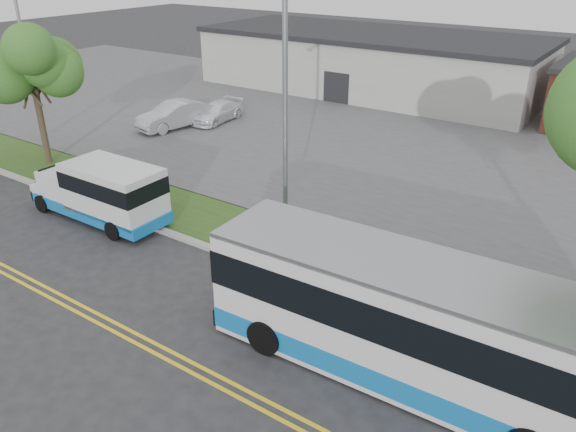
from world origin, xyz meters
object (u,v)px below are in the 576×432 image
Objects in this scene: shuttle_bus at (104,190)px; parked_car_b at (217,112)px; tree_west at (30,62)px; streetlight_far at (26,60)px; pedestrian at (104,179)px; parked_car_a at (174,115)px; transit_bus at (431,329)px; streetlight_near at (284,110)px.

shuttle_bus is 14.25m from parked_car_b.
streetlight_far is (-4.00, 2.22, -0.65)m from tree_west.
shuttle_bus reaches higher than parked_car_b.
parked_car_a is (-5.05, 9.31, -0.11)m from pedestrian.
transit_bus is 16.19m from pedestrian.
shuttle_bus is 3.66× the size of pedestrian.
streetlight_far is at bearing 157.21° from shuttle_bus.
transit_bus is at bearing -27.99° from streetlight_near.
streetlight_near reaches higher than transit_bus.
streetlight_far is 0.68× the size of transit_bus.
streetlight_near reaches higher than pedestrian.
pedestrian is 0.38× the size of parked_car_a.
streetlight_near reaches higher than shuttle_bus.
streetlight_near is 1.46× the size of shuttle_bus.
transit_bus is at bearing -10.77° from tree_west.
parked_car_b is (-3.85, 11.83, -0.29)m from pedestrian.
parked_car_a is at bearing 49.19° from streetlight_far.
tree_west is 7.44m from pedestrian.
streetlight_far reaches higher than transit_bus.
transit_bus is at bearing -41.38° from parked_car_b.
parked_car_b is at bearing -95.18° from pedestrian.
parked_car_a is at bearing -120.12° from parked_car_b.
parked_car_b is at bearing 112.33° from shuttle_bus.
streetlight_near reaches higher than tree_west.
streetlight_near is 2.00× the size of parked_car_a.
streetlight_near is at bearing -1.80° from tree_west.
tree_west reaches higher than shuttle_bus.
streetlight_near is 8.67m from transit_bus.
transit_bus reaches higher than parked_car_b.
streetlight_far is at bearing 164.31° from transit_bus.
pedestrian is at bearing -50.84° from parked_car_a.
streetlight_far is (-19.00, 2.69, -0.76)m from streetlight_near.
parked_car_a is 2.80m from parked_car_b.
tree_west is 11.64m from parked_car_b.
streetlight_near is 0.80× the size of transit_bus.
shuttle_bus is 1.37× the size of parked_car_a.
streetlight_far is at bearing 151.02° from tree_west.
shuttle_bus is (7.72, -2.59, -3.80)m from tree_west.
tree_west is at bearing 167.37° from transit_bus.
shuttle_bus is 12.56m from parked_car_a.
streetlight_far is at bearing -131.44° from parked_car_b.
parked_car_a is (-6.72, 10.60, -0.44)m from shuttle_bus.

